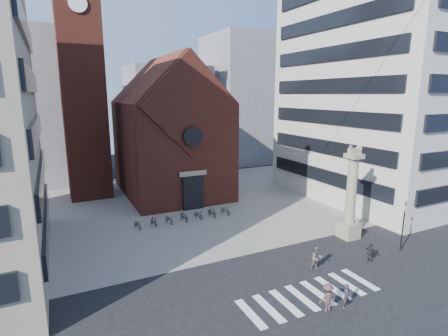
{
  "coord_description": "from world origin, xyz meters",
  "views": [
    {
      "loc": [
        -13.78,
        -19.24,
        13.05
      ],
      "look_at": [
        -0.4,
        8.0,
        6.63
      ],
      "focal_mm": 28.0,
      "sensor_mm": 36.0,
      "label": 1
    }
  ],
  "objects_px": {
    "traffic_light": "(403,225)",
    "pedestrian_2": "(370,252)",
    "pedestrian_0": "(347,296)",
    "scooter_0": "(138,224)",
    "pedestrian_1": "(317,258)",
    "lion_column": "(351,202)"
  },
  "relations": [
    {
      "from": "traffic_light",
      "to": "pedestrian_2",
      "type": "relative_size",
      "value": 2.76
    },
    {
      "from": "pedestrian_0",
      "to": "scooter_0",
      "type": "relative_size",
      "value": 0.98
    },
    {
      "from": "pedestrian_0",
      "to": "pedestrian_1",
      "type": "bearing_deg",
      "value": 61.22
    },
    {
      "from": "pedestrian_2",
      "to": "lion_column",
      "type": "bearing_deg",
      "value": -46.07
    },
    {
      "from": "pedestrian_2",
      "to": "scooter_0",
      "type": "bearing_deg",
      "value": 24.27
    },
    {
      "from": "pedestrian_1",
      "to": "pedestrian_0",
      "type": "bearing_deg",
      "value": -94.52
    },
    {
      "from": "lion_column",
      "to": "scooter_0",
      "type": "bearing_deg",
      "value": 147.9
    },
    {
      "from": "pedestrian_1",
      "to": "lion_column",
      "type": "bearing_deg",
      "value": 41.73
    },
    {
      "from": "lion_column",
      "to": "pedestrian_0",
      "type": "xyz_separation_m",
      "value": [
        -8.36,
        -8.08,
        -2.65
      ]
    },
    {
      "from": "lion_column",
      "to": "pedestrian_1",
      "type": "distance_m",
      "value": 7.99
    },
    {
      "from": "pedestrian_0",
      "to": "traffic_light",
      "type": "bearing_deg",
      "value": 11.89
    },
    {
      "from": "lion_column",
      "to": "scooter_0",
      "type": "height_order",
      "value": "lion_column"
    },
    {
      "from": "traffic_light",
      "to": "pedestrian_1",
      "type": "bearing_deg",
      "value": 176.42
    },
    {
      "from": "lion_column",
      "to": "pedestrian_1",
      "type": "xyz_separation_m",
      "value": [
        -6.75,
        -3.45,
        -2.53
      ]
    },
    {
      "from": "lion_column",
      "to": "scooter_0",
      "type": "relative_size",
      "value": 5.27
    },
    {
      "from": "pedestrian_0",
      "to": "lion_column",
      "type": "bearing_deg",
      "value": 34.41
    },
    {
      "from": "pedestrian_1",
      "to": "pedestrian_2",
      "type": "distance_m",
      "value": 4.79
    },
    {
      "from": "pedestrian_2",
      "to": "scooter_0",
      "type": "xyz_separation_m",
      "value": [
        -15.06,
        15.04,
        -0.3
      ]
    },
    {
      "from": "traffic_light",
      "to": "pedestrian_2",
      "type": "distance_m",
      "value": 4.31
    },
    {
      "from": "lion_column",
      "to": "pedestrian_1",
      "type": "height_order",
      "value": "lion_column"
    },
    {
      "from": "scooter_0",
      "to": "lion_column",
      "type": "bearing_deg",
      "value": -43.02
    },
    {
      "from": "pedestrian_1",
      "to": "scooter_0",
      "type": "height_order",
      "value": "pedestrian_1"
    }
  ]
}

